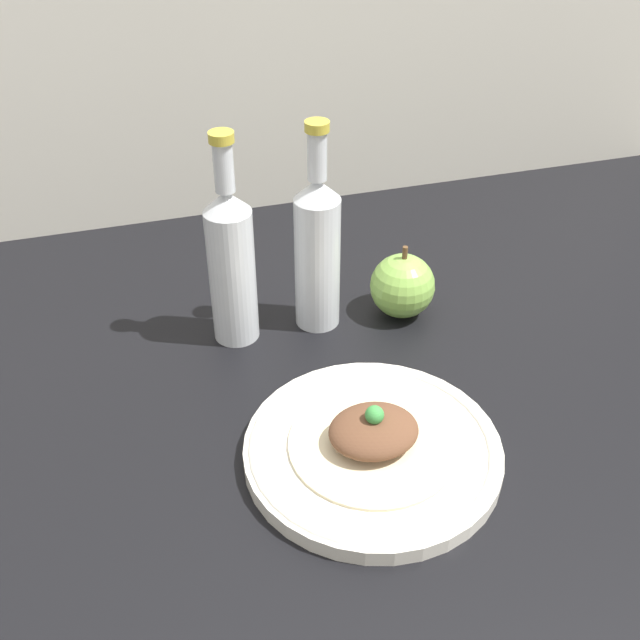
% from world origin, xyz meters
% --- Properties ---
extents(ground_plane, '(1.80, 1.10, 0.04)m').
position_xyz_m(ground_plane, '(0.00, 0.00, -0.02)').
color(ground_plane, black).
extents(plate, '(0.29, 0.29, 0.02)m').
position_xyz_m(plate, '(0.09, -0.10, 0.01)').
color(plate, silver).
rests_on(plate, ground_plane).
extents(plated_food, '(0.19, 0.19, 0.06)m').
position_xyz_m(plated_food, '(0.09, -0.10, 0.04)').
color(plated_food, beige).
rests_on(plated_food, plate).
extents(cider_bottle_left, '(0.06, 0.06, 0.29)m').
position_xyz_m(cider_bottle_left, '(-0.01, 0.16, 0.12)').
color(cider_bottle_left, silver).
rests_on(cider_bottle_left, ground_plane).
extents(cider_bottle_right, '(0.06, 0.06, 0.29)m').
position_xyz_m(cider_bottle_right, '(0.11, 0.16, 0.12)').
color(cider_bottle_right, silver).
rests_on(cider_bottle_right, ground_plane).
extents(apple, '(0.09, 0.09, 0.11)m').
position_xyz_m(apple, '(0.23, 0.15, 0.05)').
color(apple, '#84B74C').
rests_on(apple, ground_plane).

